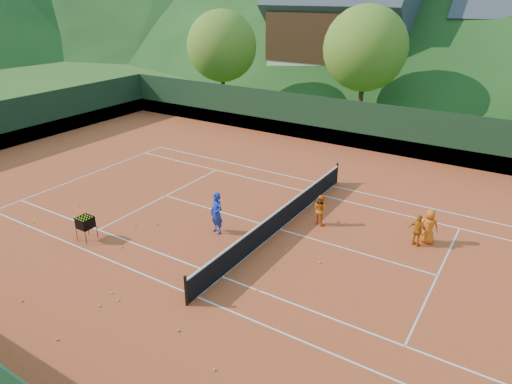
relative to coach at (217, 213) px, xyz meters
The scene contains 31 objects.
ground 2.76m from the coach, 38.44° to the left, with size 400.00×400.00×0.00m, color #2F4F18.
clay_court 2.76m from the coach, 38.44° to the left, with size 40.00×24.00×0.02m, color #BA401E.
coach is the anchor object (origin of this frame).
student_a 4.42m from the coach, 42.67° to the left, with size 0.65×0.51×1.34m, color orange.
student_b 7.97m from the coach, 24.68° to the left, with size 0.77×0.32×1.32m, color #CB6F12.
student_c 8.44m from the coach, 26.75° to the left, with size 0.70×0.46×1.44m, color orange.
tennis_ball_0 7.60m from the coach, 53.89° to the right, with size 0.07×0.07×0.07m, color #C6F328.
tennis_ball_1 7.59m from the coach, 110.03° to the right, with size 0.07×0.07×0.07m, color #C6F328.
tennis_ball_2 5.98m from the coach, 92.55° to the right, with size 0.07×0.07×0.07m, color #C6F328.
tennis_ball_3 4.67m from the coach, ahead, with size 0.07×0.07×0.07m, color #C6F328.
tennis_ball_4 2.86m from the coach, 161.51° to the right, with size 0.07×0.07×0.07m, color #C6F328.
tennis_ball_5 3.24m from the coach, ahead, with size 0.07×0.07×0.07m, color #C6F328.
tennis_ball_6 7.65m from the coach, 90.45° to the right, with size 0.07×0.07×0.07m, color #C6F328.
tennis_ball_8 7.20m from the coach, 168.24° to the right, with size 0.07×0.07×0.07m, color #C6F328.
tennis_ball_9 5.47m from the coach, 89.71° to the right, with size 0.07×0.07×0.07m, color #C6F328.
tennis_ball_10 3.96m from the coach, 128.90° to the right, with size 0.07×0.07×0.07m, color #C6F328.
tennis_ball_11 5.33m from the coach, 95.08° to the right, with size 0.07×0.07×0.07m, color #C6F328.
tennis_ball_13 2.14m from the coach, 162.87° to the left, with size 0.07×0.07×0.07m, color #C6F328.
tennis_ball_15 2.07m from the coach, 50.94° to the right, with size 0.07×0.07×0.07m, color #C6F328.
tennis_ball_16 6.12m from the coach, 64.23° to the right, with size 0.07×0.07×0.07m, color #C6F328.
tennis_ball_17 8.11m from the coach, 153.82° to the right, with size 0.07×0.07×0.07m, color #C6F328.
tennis_ball_18 4.43m from the coach, 35.64° to the right, with size 0.07×0.07×0.07m, color #C6F328.
tennis_ball_19 3.62m from the coach, 19.10° to the right, with size 0.07×0.07×0.07m, color #C6F328.
tennis_ball_20 3.72m from the coach, 157.27° to the right, with size 0.07×0.07×0.07m, color #C6F328.
court_lines 2.76m from the coach, 38.44° to the left, with size 23.83×11.03×0.00m.
tennis_net 2.64m from the coach, 38.44° to the left, with size 0.10×12.07×1.10m.
perimeter_fence 2.64m from the coach, 38.44° to the left, with size 40.40×24.24×3.00m.
ball_hopper 5.21m from the coach, 141.26° to the right, with size 0.57×0.57×1.00m.
chalet_left 32.95m from the coach, 104.12° to the left, with size 13.80×9.93×12.92m.
tree_a 24.40m from the coach, 125.42° to the left, with size 6.00×6.00×7.88m.
tree_b 22.13m from the coach, 95.16° to the left, with size 6.40×6.40×8.40m.
Camera 1 is at (8.19, -14.82, 9.21)m, focal length 32.00 mm.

